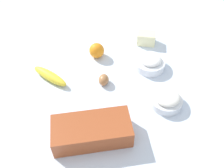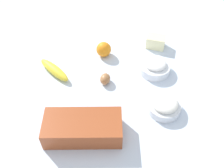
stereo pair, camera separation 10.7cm
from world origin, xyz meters
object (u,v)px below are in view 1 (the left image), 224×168
at_px(egg_near_butter, 104,80).
at_px(banana, 50,76).
at_px(flour_bowl, 167,99).
at_px(butter_block, 146,38).
at_px(loaf_pan, 92,131).
at_px(orange_fruit, 97,50).
at_px(sugar_bowl, 150,62).

bearing_deg(egg_near_butter, banana, -19.16).
distance_m(flour_bowl, butter_block, 0.40).
height_order(loaf_pan, orange_fruit, loaf_pan).
height_order(loaf_pan, egg_near_butter, loaf_pan).
distance_m(banana, orange_fruit, 0.25).
height_order(loaf_pan, butter_block, loaf_pan).
xyz_separation_m(sugar_bowl, banana, (0.45, -0.03, -0.01)).
height_order(sugar_bowl, butter_block, sugar_bowl).
xyz_separation_m(banana, butter_block, (-0.49, -0.15, 0.01)).
bearing_deg(butter_block, loaf_pan, 52.89).
distance_m(sugar_bowl, butter_block, 0.18).
distance_m(flour_bowl, banana, 0.51).
xyz_separation_m(orange_fruit, butter_block, (-0.26, -0.04, -0.01)).
height_order(flour_bowl, sugar_bowl, sugar_bowl).
relative_size(loaf_pan, egg_near_butter, 5.09).
distance_m(sugar_bowl, egg_near_butter, 0.23).
relative_size(sugar_bowl, egg_near_butter, 2.46).
bearing_deg(butter_block, orange_fruit, 9.60).
relative_size(loaf_pan, banana, 1.52).
height_order(sugar_bowl, banana, sugar_bowl).
relative_size(loaf_pan, flour_bowl, 2.20).
xyz_separation_m(loaf_pan, orange_fruit, (-0.10, -0.44, -0.01)).
height_order(flour_bowl, orange_fruit, orange_fruit).
height_order(butter_block, egg_near_butter, butter_block).
xyz_separation_m(loaf_pan, banana, (0.13, -0.33, -0.02)).
bearing_deg(orange_fruit, loaf_pan, 76.91).
xyz_separation_m(sugar_bowl, orange_fruit, (0.22, -0.13, 0.01)).
bearing_deg(flour_bowl, banana, -28.93).
bearing_deg(orange_fruit, sugar_bowl, 149.62).
relative_size(sugar_bowl, banana, 0.73).
height_order(sugar_bowl, orange_fruit, orange_fruit).
xyz_separation_m(flour_bowl, orange_fruit, (0.22, -0.35, 0.01)).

